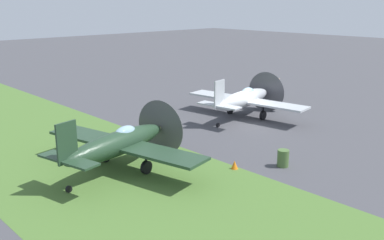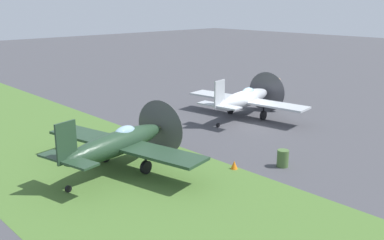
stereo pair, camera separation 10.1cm
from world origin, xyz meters
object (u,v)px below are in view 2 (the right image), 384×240
at_px(airplane_wingman, 119,143).
at_px(runway_marker_cone, 234,165).
at_px(ground_crew_chief, 279,87).
at_px(fuel_drum, 283,158).
at_px(airplane_lead, 245,99).

distance_m(airplane_wingman, runway_marker_cone, 5.95).
xyz_separation_m(ground_crew_chief, fuel_drum, (10.12, -13.71, -0.46)).
bearing_deg(ground_crew_chief, airplane_lead, -22.57).
height_order(airplane_lead, runway_marker_cone, airplane_lead).
xyz_separation_m(ground_crew_chief, runway_marker_cone, (8.61, -15.78, -0.69)).
height_order(airplane_lead, airplane_wingman, airplane_wingman).
height_order(airplane_lead, ground_crew_chief, airplane_lead).
bearing_deg(fuel_drum, airplane_wingman, -130.56).
bearing_deg(airplane_lead, ground_crew_chief, 99.76).
xyz_separation_m(airplane_lead, fuel_drum, (7.71, -6.10, -0.97)).
xyz_separation_m(airplane_lead, ground_crew_chief, (-2.40, 7.61, -0.50)).
height_order(ground_crew_chief, fuel_drum, ground_crew_chief).
distance_m(airplane_wingman, ground_crew_chief, 20.61).
bearing_deg(ground_crew_chief, fuel_drum, -3.66).
relative_size(ground_crew_chief, runway_marker_cone, 3.93).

